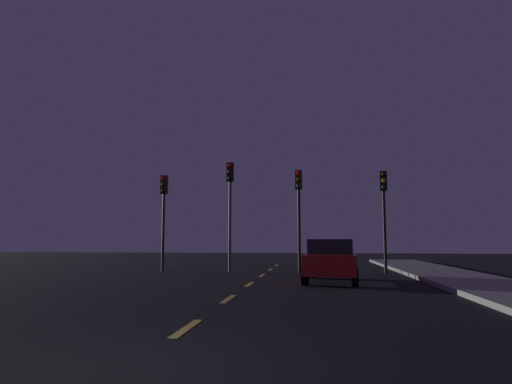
# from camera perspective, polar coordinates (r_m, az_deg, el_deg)

# --- Properties ---
(ground_plane) EXTENTS (80.00, 80.00, 0.00)m
(ground_plane) POSITION_cam_1_polar(r_m,az_deg,el_deg) (12.22, -2.99, -13.11)
(ground_plane) COLOR black
(lane_stripe_second) EXTENTS (0.16, 1.60, 0.01)m
(lane_stripe_second) POSITION_cam_1_polar(r_m,az_deg,el_deg) (7.98, -8.84, -16.77)
(lane_stripe_second) COLOR #EACC4C
(lane_stripe_second) RESTS_ON ground_plane
(lane_stripe_third) EXTENTS (0.16, 1.60, 0.01)m
(lane_stripe_third) POSITION_cam_1_polar(r_m,az_deg,el_deg) (11.63, -3.53, -13.44)
(lane_stripe_third) COLOR #EACC4C
(lane_stripe_third) RESTS_ON ground_plane
(lane_stripe_fourth) EXTENTS (0.16, 1.60, 0.01)m
(lane_stripe_fourth) POSITION_cam_1_polar(r_m,az_deg,el_deg) (15.36, -0.84, -11.67)
(lane_stripe_fourth) COLOR #EACC4C
(lane_stripe_fourth) RESTS_ON ground_plane
(lane_stripe_fifth) EXTENTS (0.16, 1.60, 0.01)m
(lane_stripe_fifth) POSITION_cam_1_polar(r_m,az_deg,el_deg) (19.12, 0.78, -10.58)
(lane_stripe_fifth) COLOR #EACC4C
(lane_stripe_fifth) RESTS_ON ground_plane
(lane_stripe_sixth) EXTENTS (0.16, 1.60, 0.01)m
(lane_stripe_sixth) POSITION_cam_1_polar(r_m,az_deg,el_deg) (22.89, 1.87, -9.85)
(lane_stripe_sixth) COLOR #EACC4C
(lane_stripe_sixth) RESTS_ON ground_plane
(lane_stripe_seventh) EXTENTS (0.16, 1.60, 0.01)m
(lane_stripe_seventh) POSITION_cam_1_polar(r_m,az_deg,el_deg) (26.67, 2.64, -9.32)
(lane_stripe_seventh) COLOR #EACC4C
(lane_stripe_seventh) RESTS_ON ground_plane
(traffic_signal_far_left) EXTENTS (0.32, 0.38, 4.61)m
(traffic_signal_far_left) POSITION_cam_1_polar(r_m,az_deg,el_deg) (22.01, -11.69, -1.43)
(traffic_signal_far_left) COLOR #2D2D30
(traffic_signal_far_left) RESTS_ON ground_plane
(traffic_signal_center_left) EXTENTS (0.32, 0.38, 5.16)m
(traffic_signal_center_left) POSITION_cam_1_polar(r_m,az_deg,el_deg) (21.22, -3.34, -0.41)
(traffic_signal_center_left) COLOR #4C4C51
(traffic_signal_center_left) RESTS_ON ground_plane
(traffic_signal_center_right) EXTENTS (0.32, 0.38, 4.73)m
(traffic_signal_center_right) POSITION_cam_1_polar(r_m,az_deg,el_deg) (20.85, 5.48, -1.04)
(traffic_signal_center_right) COLOR black
(traffic_signal_center_right) RESTS_ON ground_plane
(traffic_signal_far_right) EXTENTS (0.32, 0.38, 4.62)m
(traffic_signal_far_right) POSITION_cam_1_polar(r_m,az_deg,el_deg) (21.08, 15.99, -1.10)
(traffic_signal_far_right) COLOR black
(traffic_signal_far_right) RESTS_ON ground_plane
(car_stopped_ahead) EXTENTS (2.10, 4.11, 1.51)m
(car_stopped_ahead) POSITION_cam_1_polar(r_m,az_deg,el_deg) (16.35, 9.56, -8.56)
(car_stopped_ahead) COLOR #B21919
(car_stopped_ahead) RESTS_ON ground_plane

